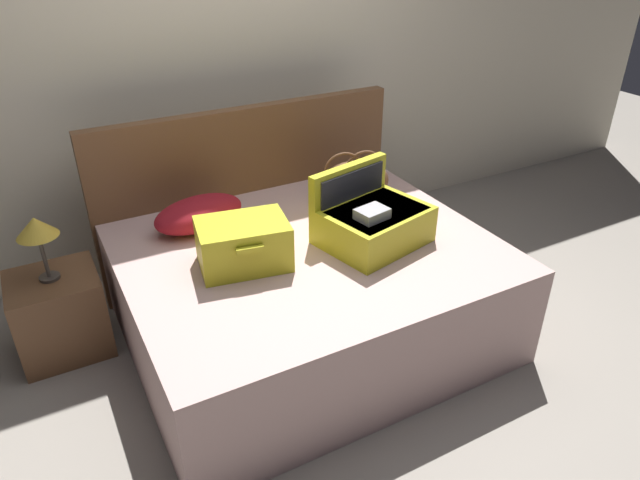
{
  "coord_description": "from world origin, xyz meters",
  "views": [
    {
      "loc": [
        -1.16,
        -1.85,
        2.04
      ],
      "look_at": [
        0.0,
        0.28,
        0.66
      ],
      "focal_mm": 32.12,
      "sensor_mm": 36.0,
      "label": 1
    }
  ],
  "objects_px": {
    "bed": "(310,292)",
    "hard_case_large": "(372,221)",
    "table_lamp": "(36,230)",
    "hard_case_medium": "(243,244)",
    "nightstand": "(60,314)",
    "pillow_near_headboard": "(199,214)",
    "duffel_bag": "(354,181)"
  },
  "relations": [
    {
      "from": "bed",
      "to": "hard_case_large",
      "type": "distance_m",
      "value": 0.52
    },
    {
      "from": "bed",
      "to": "hard_case_large",
      "type": "height_order",
      "value": "hard_case_large"
    },
    {
      "from": "hard_case_large",
      "to": "table_lamp",
      "type": "relative_size",
      "value": 1.72
    },
    {
      "from": "table_lamp",
      "to": "hard_case_medium",
      "type": "bearing_deg",
      "value": -31.02
    },
    {
      "from": "nightstand",
      "to": "bed",
      "type": "bearing_deg",
      "value": -23.18
    },
    {
      "from": "pillow_near_headboard",
      "to": "nightstand",
      "type": "bearing_deg",
      "value": 176.25
    },
    {
      "from": "pillow_near_headboard",
      "to": "table_lamp",
      "type": "height_order",
      "value": "table_lamp"
    },
    {
      "from": "table_lamp",
      "to": "pillow_near_headboard",
      "type": "bearing_deg",
      "value": -3.75
    },
    {
      "from": "hard_case_large",
      "to": "nightstand",
      "type": "bearing_deg",
      "value": 144.64
    },
    {
      "from": "hard_case_large",
      "to": "hard_case_medium",
      "type": "height_order",
      "value": "hard_case_large"
    },
    {
      "from": "nightstand",
      "to": "duffel_bag",
      "type": "bearing_deg",
      "value": -5.38
    },
    {
      "from": "bed",
      "to": "pillow_near_headboard",
      "type": "xyz_separation_m",
      "value": [
        -0.42,
        0.47,
        0.37
      ]
    },
    {
      "from": "duffel_bag",
      "to": "nightstand",
      "type": "distance_m",
      "value": 1.76
    },
    {
      "from": "hard_case_large",
      "to": "nightstand",
      "type": "xyz_separation_m",
      "value": [
        -1.52,
        0.61,
        -0.46
      ]
    },
    {
      "from": "pillow_near_headboard",
      "to": "hard_case_medium",
      "type": "bearing_deg",
      "value": -81.26
    },
    {
      "from": "hard_case_medium",
      "to": "pillow_near_headboard",
      "type": "relative_size",
      "value": 0.94
    },
    {
      "from": "hard_case_large",
      "to": "duffel_bag",
      "type": "relative_size",
      "value": 1.27
    },
    {
      "from": "nightstand",
      "to": "pillow_near_headboard",
      "type": "bearing_deg",
      "value": -3.75
    },
    {
      "from": "bed",
      "to": "pillow_near_headboard",
      "type": "height_order",
      "value": "pillow_near_headboard"
    },
    {
      "from": "hard_case_medium",
      "to": "duffel_bag",
      "type": "relative_size",
      "value": 1.0
    },
    {
      "from": "hard_case_medium",
      "to": "table_lamp",
      "type": "height_order",
      "value": "table_lamp"
    },
    {
      "from": "table_lamp",
      "to": "duffel_bag",
      "type": "bearing_deg",
      "value": -5.38
    },
    {
      "from": "hard_case_large",
      "to": "table_lamp",
      "type": "bearing_deg",
      "value": 144.64
    },
    {
      "from": "pillow_near_headboard",
      "to": "bed",
      "type": "bearing_deg",
      "value": -47.64
    },
    {
      "from": "pillow_near_headboard",
      "to": "duffel_bag",
      "type": "bearing_deg",
      "value": -6.77
    },
    {
      "from": "duffel_bag",
      "to": "pillow_near_headboard",
      "type": "xyz_separation_m",
      "value": [
        -0.91,
        0.11,
        -0.04
      ]
    },
    {
      "from": "bed",
      "to": "duffel_bag",
      "type": "relative_size",
      "value": 3.96
    },
    {
      "from": "table_lamp",
      "to": "bed",
      "type": "bearing_deg",
      "value": -23.18
    },
    {
      "from": "bed",
      "to": "table_lamp",
      "type": "height_order",
      "value": "table_lamp"
    },
    {
      "from": "bed",
      "to": "pillow_near_headboard",
      "type": "bearing_deg",
      "value": 132.36
    },
    {
      "from": "pillow_near_headboard",
      "to": "table_lamp",
      "type": "bearing_deg",
      "value": 176.25
    },
    {
      "from": "pillow_near_headboard",
      "to": "nightstand",
      "type": "height_order",
      "value": "pillow_near_headboard"
    }
  ]
}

